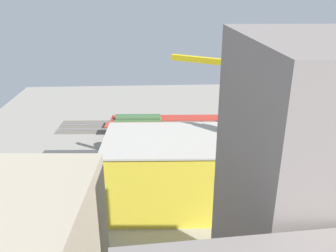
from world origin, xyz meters
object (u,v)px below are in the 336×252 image
at_px(parked_car_0, 271,156).
at_px(tower_crane, 259,126).
at_px(street_tree_1, 191,134).
at_px(locomotive, 242,118).
at_px(construction_building, 175,173).
at_px(street_tree_4, 115,136).
at_px(parked_car_2, 220,157).
at_px(street_tree_2, 303,133).
at_px(box_truck_0, 129,169).
at_px(parked_car_3, 191,159).
at_px(traffic_light, 187,149).
at_px(street_tree_0, 151,136).
at_px(street_tree_3, 131,133).
at_px(platform_canopy_near, 188,125).
at_px(freight_coach_far, 138,122).
at_px(parked_car_1, 245,157).
at_px(platform_canopy_far, 201,118).
at_px(parked_car_5, 141,159).
at_px(passenger_coach, 307,114).
at_px(parked_car_4, 167,160).

bearing_deg(parked_car_0, tower_crane, 62.34).
bearing_deg(street_tree_1, locomotive, -135.09).
relative_size(construction_building, street_tree_4, 4.04).
bearing_deg(street_tree_4, parked_car_2, 167.33).
relative_size(tower_crane, street_tree_2, 5.01).
bearing_deg(construction_building, locomotive, -117.63).
relative_size(locomotive, tower_crane, 0.41).
height_order(box_truck_0, street_tree_4, street_tree_4).
distance_m(parked_car_3, traffic_light, 3.82).
relative_size(street_tree_0, street_tree_1, 1.05).
bearing_deg(street_tree_0, parked_car_0, 166.54).
distance_m(street_tree_3, traffic_light, 19.58).
height_order(platform_canopy_near, freight_coach_far, freight_coach_far).
distance_m(parked_car_1, tower_crane, 32.80).
bearing_deg(parked_car_0, street_tree_4, -9.26).
bearing_deg(tower_crane, traffic_light, -63.73).
bearing_deg(locomotive, freight_coach_far, 8.12).
distance_m(platform_canopy_far, street_tree_3, 29.66).
bearing_deg(platform_canopy_near, parked_car_5, 49.62).
xyz_separation_m(parked_car_2, traffic_light, (9.91, 1.56, 3.43)).
bearing_deg(parked_car_2, passenger_coach, -142.70).
distance_m(street_tree_0, traffic_light, 14.16).
height_order(platform_canopy_near, street_tree_3, street_tree_3).
relative_size(box_truck_0, street_tree_3, 1.04).
relative_size(parked_car_3, traffic_light, 0.71).
bearing_deg(parked_car_1, street_tree_1, -27.14).
xyz_separation_m(parked_car_2, street_tree_3, (26.69, -8.43, 4.82)).
bearing_deg(construction_building, parked_car_0, -142.80).
distance_m(locomotive, parked_car_1, 30.98).
height_order(parked_car_2, street_tree_0, street_tree_0).
bearing_deg(street_tree_1, parked_car_1, 152.86).
bearing_deg(box_truck_0, platform_canopy_far, -127.19).
bearing_deg(parked_car_4, street_tree_0, -62.86).
distance_m(street_tree_1, traffic_light, 9.39).
bearing_deg(parked_car_0, locomotive, -88.44).
height_order(parked_car_0, box_truck_0, box_truck_0).
bearing_deg(box_truck_0, parked_car_1, -167.87).
distance_m(locomotive, box_truck_0, 55.64).
height_order(parked_car_3, street_tree_3, street_tree_3).
distance_m(parked_car_1, construction_building, 32.13).
bearing_deg(street_tree_3, street_tree_2, 179.84).
bearing_deg(tower_crane, street_tree_0, -56.44).
bearing_deg(traffic_light, parked_car_0, -177.68).
xyz_separation_m(parked_car_4, parked_car_5, (7.71, -0.97, -0.10)).
bearing_deg(street_tree_2, street_tree_0, 0.35).
xyz_separation_m(parked_car_4, tower_crane, (-17.76, 24.71, 19.94)).
xyz_separation_m(locomotive, parked_car_0, (-0.83, 30.40, -0.89)).
distance_m(parked_car_0, street_tree_2, 16.27).
bearing_deg(parked_car_5, tower_crane, 134.77).
bearing_deg(parked_car_1, parked_car_3, 1.11).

